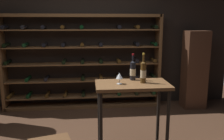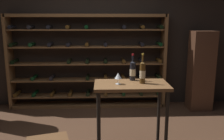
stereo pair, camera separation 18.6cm
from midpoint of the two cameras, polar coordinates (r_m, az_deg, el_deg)
back_wall at (r=5.00m, az=-2.51°, el=7.21°), size 5.90×0.10×2.73m
wine_rack at (r=4.85m, az=-4.65°, el=1.90°), size 3.17×0.32×1.89m
tasting_table at (r=3.07m, az=6.36°, el=-6.06°), size 0.93×0.51×0.98m
display_cabinet at (r=5.07m, az=21.48°, el=-0.20°), size 0.44×0.36×1.57m
wine_bottle_red_label at (r=3.03m, az=9.07°, el=-0.54°), size 0.07×0.07×0.38m
wine_bottle_amber_reserve at (r=3.17m, az=6.65°, el=-0.11°), size 0.08×0.08×0.36m
wine_glass_stemmed_left at (r=2.96m, az=3.28°, el=-1.51°), size 0.09×0.09×0.14m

